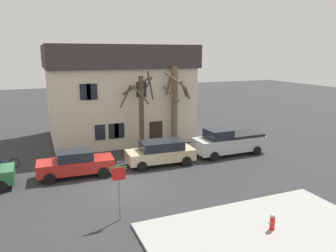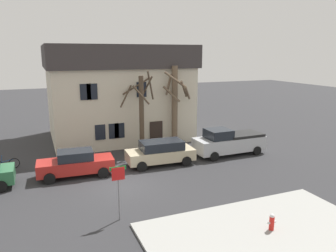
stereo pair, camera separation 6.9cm
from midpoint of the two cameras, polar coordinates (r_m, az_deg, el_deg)
name	(u,v)px [view 1 (the left image)]	position (r m, az deg, el deg)	size (l,w,h in m)	color
ground_plane	(122,186)	(19.74, -8.12, -10.31)	(120.00, 120.00, 0.00)	#2D2D30
sidewalk_slab	(269,238)	(15.07, 17.07, -18.21)	(10.09, 6.58, 0.12)	#999993
building_main	(117,91)	(30.42, -8.88, 6.00)	(12.34, 9.34, 8.31)	beige
tree_bare_mid	(141,110)	(25.26, -4.79, 2.83)	(2.87, 2.82, 6.41)	#4C3D2D
tree_bare_far	(175,104)	(26.88, 1.16, 3.91)	(2.73, 2.37, 6.65)	brown
car_red_sedan	(76,163)	(21.54, -15.86, -6.31)	(4.76, 2.15, 1.68)	#AD231E
car_beige_wagon	(161,152)	(22.87, -1.36, -4.58)	(4.77, 2.26, 1.70)	#C6B793
pickup_truck_silver	(229,142)	(25.51, 10.44, -2.71)	(5.54, 2.23, 2.06)	#B7BABF
fire_hydrant	(272,221)	(15.44, 17.61, -15.57)	(0.42, 0.22, 0.74)	red
street_sign_pole	(119,183)	(15.32, -8.67, -9.78)	(0.76, 0.07, 2.63)	slate
bicycle_leaning	(5,164)	(24.57, -26.55, -6.00)	(1.75, 0.17, 1.03)	black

